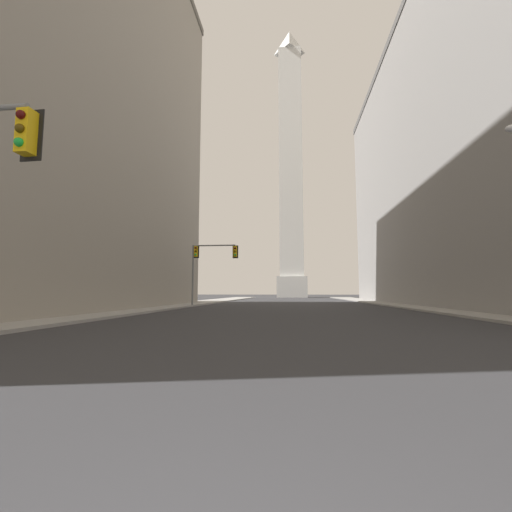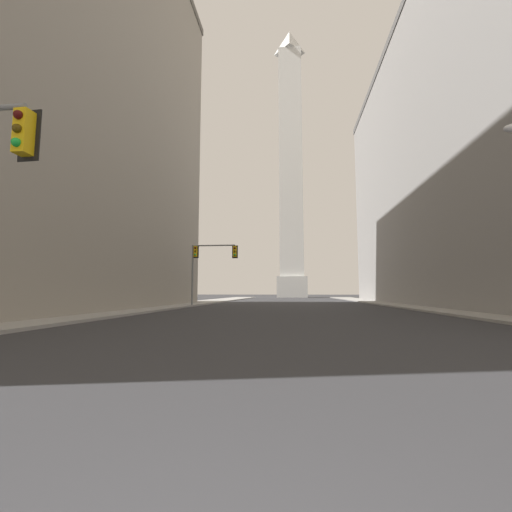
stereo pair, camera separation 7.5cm
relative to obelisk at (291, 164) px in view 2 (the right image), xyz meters
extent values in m
cube|color=gray|center=(-12.22, -59.36, -37.52)|extent=(5.00, 111.30, 0.15)
cube|color=gray|center=(12.22, -59.36, -37.52)|extent=(5.00, 111.30, 0.15)
cube|color=gray|center=(21.61, -58.29, -21.76)|extent=(18.74, 57.64, 31.67)
cube|color=#595756|center=(21.61, -58.29, -5.47)|extent=(18.93, 58.22, 0.90)
cube|color=silver|center=(0.00, 0.00, -34.80)|extent=(8.05, 8.05, 5.59)
cube|color=silver|center=(0.00, 0.00, 0.66)|extent=(6.44, 6.44, 65.32)
pyramid|color=silver|center=(0.00, 0.00, 36.86)|extent=(6.44, 6.44, 7.08)
cube|color=#E5B20F|center=(-6.24, -86.63, -32.28)|extent=(0.35, 0.35, 1.10)
cube|color=black|center=(-6.23, -86.45, -32.28)|extent=(0.58, 0.05, 1.32)
sphere|color=#410907|center=(-6.25, -86.82, -31.94)|extent=(0.22, 0.22, 0.22)
sphere|color=#483506|center=(-6.25, -86.82, -32.28)|extent=(0.22, 0.22, 0.22)
sphere|color=green|center=(-6.25, -86.82, -32.63)|extent=(0.22, 0.22, 0.22)
cylinder|color=slate|center=(-10.03, -59.77, -34.43)|extent=(0.18, 0.18, 6.32)
cylinder|color=#262626|center=(-10.03, -59.77, -37.54)|extent=(0.40, 0.40, 0.10)
cube|color=#E5B20F|center=(-9.74, -59.77, -31.97)|extent=(0.36, 0.36, 1.10)
cube|color=black|center=(-9.75, -59.59, -31.97)|extent=(0.58, 0.07, 1.32)
sphere|color=#410907|center=(-9.73, -59.96, -31.63)|extent=(0.22, 0.22, 0.22)
sphere|color=#483506|center=(-9.73, -59.96, -31.97)|extent=(0.22, 0.22, 0.22)
sphere|color=green|center=(-9.73, -59.96, -32.32)|extent=(0.22, 0.22, 0.22)
cylinder|color=slate|center=(-7.83, -59.77, -31.37)|extent=(4.39, 0.14, 0.14)
sphere|color=slate|center=(-10.03, -59.77, -31.37)|extent=(0.18, 0.18, 0.18)
cube|color=#E5B20F|center=(-5.64, -59.77, -32.04)|extent=(0.36, 0.36, 1.10)
cube|color=black|center=(-5.65, -59.59, -32.04)|extent=(0.58, 0.07, 1.32)
sphere|color=#410907|center=(-5.62, -59.96, -31.70)|extent=(0.22, 0.22, 0.22)
sphere|color=#483506|center=(-5.62, -59.96, -32.04)|extent=(0.22, 0.22, 0.22)
sphere|color=green|center=(-5.62, -59.96, -32.39)|extent=(0.22, 0.22, 0.22)
camera|label=1|loc=(0.14, -93.91, -36.14)|focal=24.00mm
camera|label=2|loc=(0.21, -93.90, -36.14)|focal=24.00mm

